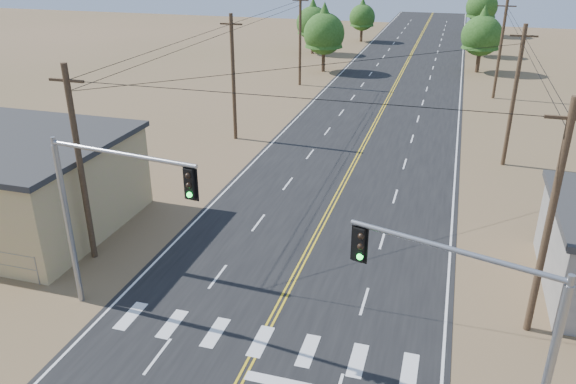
% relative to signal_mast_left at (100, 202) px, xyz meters
% --- Properties ---
extents(road, '(15.00, 200.00, 0.02)m').
position_rel_signal_mast_left_xyz_m(road, '(6.82, 21.80, -5.30)').
color(road, black).
rests_on(road, ground).
extents(utility_pole_left_near, '(1.80, 0.30, 10.00)m').
position_rel_signal_mast_left_xyz_m(utility_pole_left_near, '(-3.68, 3.80, -0.19)').
color(utility_pole_left_near, '#4C3826').
rests_on(utility_pole_left_near, ground).
extents(utility_pole_left_mid, '(1.80, 0.30, 10.00)m').
position_rel_signal_mast_left_xyz_m(utility_pole_left_mid, '(-3.68, 23.80, -0.19)').
color(utility_pole_left_mid, '#4C3826').
rests_on(utility_pole_left_mid, ground).
extents(utility_pole_left_far, '(1.80, 0.30, 10.00)m').
position_rel_signal_mast_left_xyz_m(utility_pole_left_far, '(-3.68, 43.80, -0.19)').
color(utility_pole_left_far, '#4C3826').
rests_on(utility_pole_left_far, ground).
extents(utility_pole_right_near, '(1.80, 0.30, 10.00)m').
position_rel_signal_mast_left_xyz_m(utility_pole_right_near, '(17.32, 3.80, -0.19)').
color(utility_pole_right_near, '#4C3826').
rests_on(utility_pole_right_near, ground).
extents(utility_pole_right_mid, '(1.80, 0.30, 10.00)m').
position_rel_signal_mast_left_xyz_m(utility_pole_right_mid, '(17.32, 23.80, -0.19)').
color(utility_pole_right_mid, '#4C3826').
rests_on(utility_pole_right_mid, ground).
extents(utility_pole_right_far, '(1.80, 0.30, 10.00)m').
position_rel_signal_mast_left_xyz_m(utility_pole_right_far, '(17.32, 43.80, -0.19)').
color(utility_pole_right_far, '#4C3826').
rests_on(utility_pole_right_far, ground).
extents(signal_mast_left, '(6.81, 1.23, 7.81)m').
position_rel_signal_mast_left_xyz_m(signal_mast_left, '(0.00, 0.00, 0.00)').
color(signal_mast_left, gray).
rests_on(signal_mast_left, ground).
extents(signal_mast_right, '(5.97, 1.93, 7.40)m').
position_rel_signal_mast_left_xyz_m(signal_mast_right, '(14.82, -3.71, -0.30)').
color(signal_mast_right, gray).
rests_on(signal_mast_right, ground).
extents(tree_left_near, '(5.05, 5.05, 8.42)m').
position_rel_signal_mast_left_xyz_m(tree_left_near, '(-2.79, 51.68, -0.16)').
color(tree_left_near, '#3F2D1E').
rests_on(tree_left_near, ground).
extents(tree_left_mid, '(4.70, 4.70, 7.83)m').
position_rel_signal_mast_left_xyz_m(tree_left_mid, '(-7.18, 63.39, -0.52)').
color(tree_left_mid, '#3F2D1E').
rests_on(tree_left_mid, ground).
extents(tree_left_far, '(4.15, 4.15, 6.91)m').
position_rel_signal_mast_left_xyz_m(tree_left_far, '(-2.18, 76.20, -1.08)').
color(tree_left_far, '#3F2D1E').
rests_on(tree_left_far, ground).
extents(tree_right_near, '(4.87, 4.87, 8.11)m').
position_rel_signal_mast_left_xyz_m(tree_right_near, '(15.82, 56.73, -0.35)').
color(tree_right_near, '#3F2D1E').
rests_on(tree_right_near, ground).
extents(tree_right_mid, '(3.95, 3.95, 6.58)m').
position_rel_signal_mast_left_xyz_m(tree_right_mid, '(16.12, 68.08, -1.29)').
color(tree_right_mid, '#3F2D1E').
rests_on(tree_right_mid, ground).
extents(tree_right_far, '(5.25, 5.25, 8.75)m').
position_rel_signal_mast_left_xyz_m(tree_right_far, '(16.35, 88.16, 0.05)').
color(tree_right_far, '#3F2D1E').
rests_on(tree_right_far, ground).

